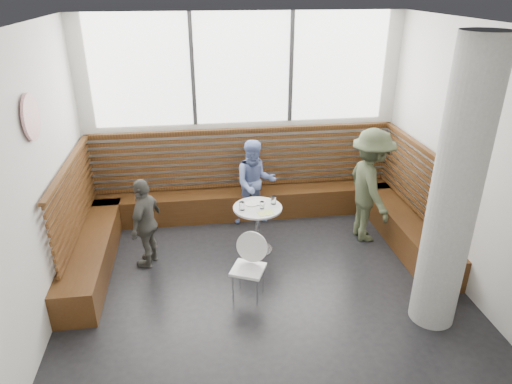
{
  "coord_description": "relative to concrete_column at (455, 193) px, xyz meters",
  "views": [
    {
      "loc": [
        -0.78,
        -4.52,
        3.6
      ],
      "look_at": [
        0.0,
        1.0,
        1.0
      ],
      "focal_mm": 32.0,
      "sensor_mm": 36.0,
      "label": 1
    }
  ],
  "objects": [
    {
      "name": "room",
      "position": [
        -1.85,
        0.6,
        0.0
      ],
      "size": [
        5.0,
        5.0,
        3.2
      ],
      "color": "silver",
      "rests_on": "ground"
    },
    {
      "name": "booth",
      "position": [
        -1.85,
        2.37,
        -1.19
      ],
      "size": [
        5.0,
        2.5,
        1.44
      ],
      "color": "#3E240F",
      "rests_on": "ground"
    },
    {
      "name": "concrete_column",
      "position": [
        0.0,
        0.0,
        0.0
      ],
      "size": [
        0.5,
        0.5,
        3.2
      ],
      "primitive_type": "cylinder",
      "color": "gray",
      "rests_on": "ground"
    },
    {
      "name": "wall_art",
      "position": [
        -4.31,
        1.0,
        0.7
      ],
      "size": [
        0.03,
        0.5,
        0.5
      ],
      "primitive_type": "cylinder",
      "rotation": [
        0.0,
        1.57,
        0.0
      ],
      "color": "white",
      "rests_on": "room"
    },
    {
      "name": "cafe_table",
      "position": [
        -1.81,
        1.72,
        -1.09
      ],
      "size": [
        0.69,
        0.69,
        0.71
      ],
      "color": "silver",
      "rests_on": "ground"
    },
    {
      "name": "cafe_chair",
      "position": [
        -2.08,
        0.73,
        -1.12
      ],
      "size": [
        0.4,
        0.39,
        0.83
      ],
      "rotation": [
        0.0,
        0.0,
        -0.42
      ],
      "color": "white",
      "rests_on": "ground"
    },
    {
      "name": "adult_man",
      "position": [
        -0.12,
        1.87,
        -0.74
      ],
      "size": [
        0.67,
        1.13,
        1.72
      ],
      "primitive_type": "imported",
      "rotation": [
        0.0,
        0.0,
        1.6
      ],
      "color": "#414930",
      "rests_on": "ground"
    },
    {
      "name": "child_back",
      "position": [
        -1.73,
        2.58,
        -0.9
      ],
      "size": [
        0.7,
        0.56,
        1.39
      ],
      "primitive_type": "imported",
      "rotation": [
        0.0,
        0.0,
        0.04
      ],
      "color": "#7387C7",
      "rests_on": "ground"
    },
    {
      "name": "child_left",
      "position": [
        -3.35,
        1.61,
        -0.96
      ],
      "size": [
        0.56,
        0.81,
        1.27
      ],
      "primitive_type": "imported",
      "rotation": [
        0.0,
        0.0,
        -1.95
      ],
      "color": "#52524B",
      "rests_on": "ground"
    },
    {
      "name": "plate_near",
      "position": [
        -1.88,
        1.82,
        -0.88
      ],
      "size": [
        0.19,
        0.19,
        0.01
      ],
      "primitive_type": "cylinder",
      "color": "white",
      "rests_on": "cafe_table"
    },
    {
      "name": "plate_far",
      "position": [
        -1.77,
        1.86,
        -0.88
      ],
      "size": [
        0.21,
        0.21,
        0.01
      ],
      "primitive_type": "cylinder",
      "color": "white",
      "rests_on": "cafe_table"
    },
    {
      "name": "glass_left",
      "position": [
        -2.04,
        1.67,
        -0.83
      ],
      "size": [
        0.08,
        0.08,
        0.12
      ],
      "primitive_type": "cylinder",
      "color": "white",
      "rests_on": "cafe_table"
    },
    {
      "name": "glass_mid",
      "position": [
        -1.76,
        1.67,
        -0.84
      ],
      "size": [
        0.07,
        0.07,
        0.1
      ],
      "primitive_type": "cylinder",
      "color": "white",
      "rests_on": "cafe_table"
    },
    {
      "name": "glass_right",
      "position": [
        -1.57,
        1.79,
        -0.83
      ],
      "size": [
        0.07,
        0.07,
        0.12
      ],
      "primitive_type": "cylinder",
      "color": "white",
      "rests_on": "cafe_table"
    },
    {
      "name": "menu_card",
      "position": [
        -1.72,
        1.52,
        -0.89
      ],
      "size": [
        0.25,
        0.2,
        0.0
      ],
      "primitive_type": "cube",
      "rotation": [
        0.0,
        0.0,
        0.21
      ],
      "color": "#A5C64C",
      "rests_on": "cafe_table"
    }
  ]
}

